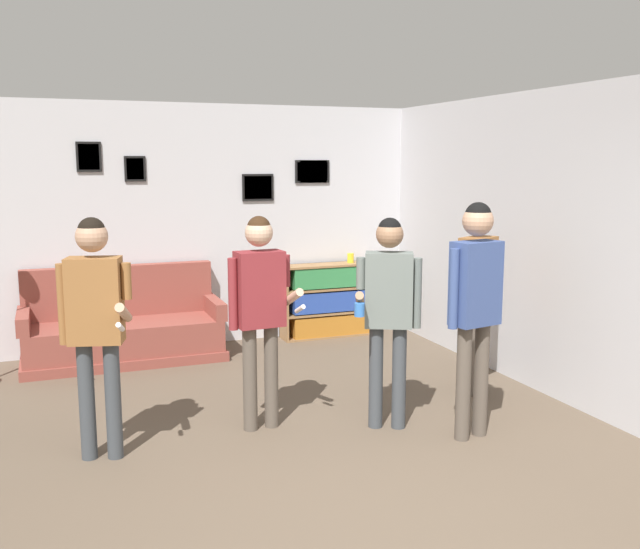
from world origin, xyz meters
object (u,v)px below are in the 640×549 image
Objects in this scene: person_player_foreground_center at (260,300)px; drinking_cup at (351,258)px; bookshelf at (330,300)px; person_player_foreground_left at (95,312)px; couch at (123,331)px; person_spectator_near_bookshelf at (475,294)px; bottle_on_floor at (80,375)px; person_spectator_far_right at (477,280)px; person_watcher_holding_cup at (389,301)px.

person_player_foreground_center is 3.18m from drinking_cup.
person_player_foreground_left is (-2.81, -2.72, 0.62)m from bookshelf.
couch is at bearing -175.52° from bookshelf.
couch is at bearing 125.57° from person_spectator_near_bookshelf.
person_spectator_far_right is at bearing -24.19° from bottle_on_floor.
person_watcher_holding_cup is at bearing -57.58° from couch.
person_player_foreground_left reaches higher than drinking_cup.
person_watcher_holding_cup is (0.92, -0.34, -0.01)m from person_player_foreground_center.
person_spectator_near_bookshelf reaches higher than person_watcher_holding_cup.
person_player_foreground_center is at bearing -175.97° from person_spectator_far_right.
person_spectator_near_bookshelf is 3.35m from drinking_cup.
person_spectator_near_bookshelf is at bearing -97.50° from drinking_cup.
bookshelf is at bearing 87.10° from person_spectator_near_bookshelf.
person_player_foreground_center reaches higher than couch.
person_watcher_holding_cup is (1.73, -2.72, 0.71)m from couch.
person_spectator_near_bookshelf is 1.08m from person_spectator_far_right.
person_watcher_holding_cup is 3.06m from drinking_cup.
person_player_foreground_center is at bearing -121.92° from bookshelf.
drinking_cup reaches higher than bottle_on_floor.
person_player_foreground_center is at bearing -126.04° from drinking_cup.
couch is at bearing -175.96° from drinking_cup.
bookshelf is at bearing 4.48° from couch.
person_player_foreground_left is 2.15m from person_watcher_holding_cup.
bookshelf is at bearing 100.16° from person_spectator_far_right.
person_spectator_far_right is (1.11, 0.48, 0.02)m from person_watcher_holding_cup.
person_player_foreground_left reaches higher than person_spectator_far_right.
bottle_on_floor is at bearing 92.05° from person_player_foreground_left.
couch is 1.21× the size of person_spectator_far_right.
person_watcher_holding_cup is at bearing -156.56° from person_spectator_far_right.
person_watcher_holding_cup is 1.21m from person_spectator_far_right.
bookshelf is 3.96m from person_player_foreground_left.
bottle_on_floor is (-1.27, 1.63, -0.92)m from person_player_foreground_center.
couch reaches higher than bookshelf.
bookshelf reaches higher than bottle_on_floor.
bookshelf is 3.39m from person_spectator_near_bookshelf.
person_player_foreground_left is (-0.41, -2.53, 0.74)m from couch.
bookshelf is at bearing -179.98° from drinking_cup.
couch is 1.23× the size of person_watcher_holding_cup.
bookshelf is 0.68× the size of person_player_foreground_left.
couch is 2.67m from person_player_foreground_left.
bookshelf is 3.09m from person_player_foreground_center.
person_spectator_near_bookshelf reaches higher than person_player_foreground_left.
couch is 3.93m from person_spectator_near_bookshelf.
bottle_on_floor is at bearing 138.75° from person_spectator_near_bookshelf.
person_spectator_far_right is 3.75m from bottle_on_floor.
bookshelf is 4.32× the size of bottle_on_floor.
person_spectator_far_right is 6.25× the size of bottle_on_floor.
person_watcher_holding_cup is at bearing -5.16° from person_player_foreground_left.
person_player_foreground_left is 4.11m from drinking_cup.
person_spectator_near_bookshelf is 3.74m from bottle_on_floor.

